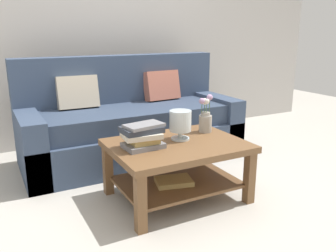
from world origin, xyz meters
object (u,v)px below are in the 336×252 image
object	(u,v)px
book_stack_main	(142,136)
coffee_table	(177,159)
couch	(130,124)
glass_hurricane_vase	(180,122)
flower_pitcher	(205,118)

from	to	relation	value
book_stack_main	coffee_table	bearing A→B (deg)	-4.60
couch	glass_hurricane_vase	xyz separation A→B (m)	(0.03, -1.00, 0.25)
flower_pitcher	coffee_table	bearing A→B (deg)	-156.45
flower_pitcher	glass_hurricane_vase	bearing A→B (deg)	-162.91
couch	coffee_table	bearing A→B (deg)	-92.12
couch	glass_hurricane_vase	bearing A→B (deg)	-88.28
coffee_table	flower_pitcher	size ratio (longest dim) A/B	3.18
couch	glass_hurricane_vase	size ratio (longest dim) A/B	9.35
book_stack_main	glass_hurricane_vase	bearing A→B (deg)	7.50
couch	flower_pitcher	world-z (taller)	couch
coffee_table	glass_hurricane_vase	world-z (taller)	glass_hurricane_vase
couch	book_stack_main	xyz separation A→B (m)	(-0.32, -1.05, 0.20)
book_stack_main	glass_hurricane_vase	size ratio (longest dim) A/B	1.36
coffee_table	book_stack_main	size ratio (longest dim) A/B	3.20
book_stack_main	flower_pitcher	xyz separation A→B (m)	(0.65, 0.14, 0.03)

